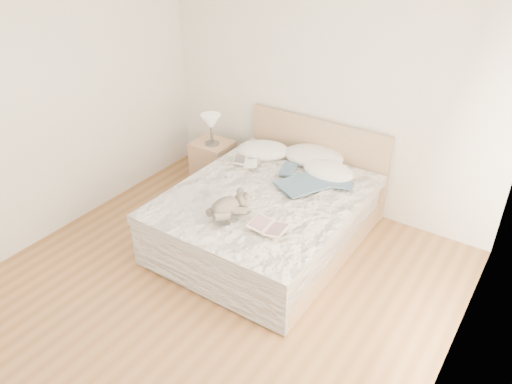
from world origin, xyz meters
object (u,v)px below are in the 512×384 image
bed (270,214)px  photo_book (245,162)px  table_lamp (211,123)px  childrens_book (268,227)px  nightstand (213,163)px  teddy_bear (226,213)px

bed → photo_book: bed is taller
photo_book → table_lamp: bearing=128.0°
photo_book → childrens_book: same height
nightstand → childrens_book: (1.57, -1.20, 0.35)m
nightstand → teddy_bear: teddy_bear is taller
table_lamp → photo_book: table_lamp is taller
table_lamp → childrens_book: (1.54, -1.16, -0.20)m
table_lamp → childrens_book: 1.94m
table_lamp → bed: bearing=-25.7°
bed → photo_book: (-0.51, 0.30, 0.32)m
childrens_book → teddy_bear: bearing=-177.7°
nightstand → table_lamp: (0.03, -0.04, 0.55)m
photo_book → childrens_book: size_ratio=0.86×
nightstand → teddy_bear: 1.74m
nightstand → bed: bearing=-26.6°
nightstand → childrens_book: bearing=-37.4°
childrens_book → bed: bearing=116.4°
childrens_book → table_lamp: bearing=138.4°
bed → childrens_book: 0.76m
childrens_book → photo_book: bearing=129.7°
nightstand → photo_book: 0.85m
bed → childrens_book: bed is taller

